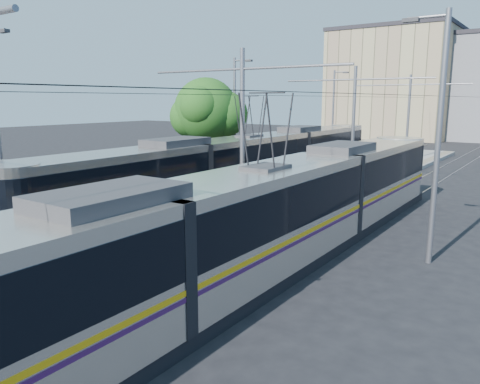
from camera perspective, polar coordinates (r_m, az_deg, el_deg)
The scene contains 12 objects.
ground at distance 14.26m, azimuth -18.65°, elevation -11.27°, with size 160.00×160.00×0.00m, color black.
platform at distance 27.42m, azimuth 11.00°, elevation 0.14°, with size 4.00×50.00×0.30m, color gray.
tactile_strip_left at distance 28.00m, azimuth 8.30°, elevation 0.78°, with size 0.70×50.00×0.01m, color gray.
tactile_strip_right at distance 26.85m, azimuth 13.84°, elevation 0.13°, with size 0.70×50.00×0.01m, color gray.
rails at distance 27.45m, azimuth 10.99°, elevation -0.13°, with size 8.71×70.00×0.03m.
tram_left at distance 26.19m, azimuth 1.12°, elevation 3.29°, with size 2.43×29.75×5.50m.
tram_right at distance 14.13m, azimuth 3.10°, elevation -2.95°, with size 2.43×28.92×5.50m.
catenary at distance 24.36m, azimuth 8.63°, elevation 9.22°, with size 9.20×70.00×7.00m.
street_lamps at distance 30.66m, azimuth 14.36°, elevation 8.74°, with size 15.18×38.22×8.00m.
shelter at distance 22.51m, azimuth 6.43°, elevation 1.56°, with size 0.94×1.24×2.42m.
tree at distance 31.39m, azimuth -3.54°, elevation 9.81°, with size 4.65×4.30×6.75m.
building_left at distance 70.83m, azimuth 18.17°, elevation 12.43°, with size 16.32×12.24×15.00m.
Camera 1 is at (10.79, -7.68, 5.31)m, focal length 35.00 mm.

